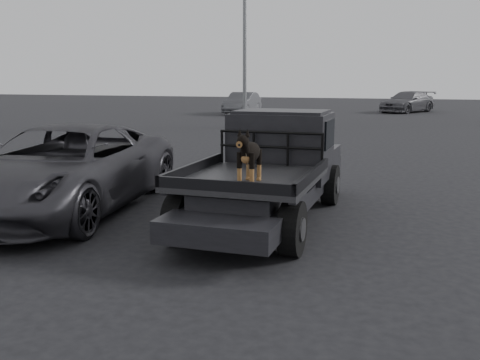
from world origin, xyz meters
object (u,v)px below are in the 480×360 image
(parked_suv, at_px, (64,169))
(distant_car_b, at_px, (407,102))
(flatbed_ute, at_px, (267,193))
(dog, at_px, (250,156))
(distant_car_a, at_px, (242,103))

(parked_suv, bearing_deg, distant_car_b, 73.51)
(flatbed_ute, distance_m, distant_car_b, 31.44)
(dog, height_order, distant_car_a, dog)
(parked_suv, xyz_separation_m, distant_car_b, (5.13, 31.92, -0.03))
(flatbed_ute, relative_size, distant_car_a, 1.23)
(flatbed_ute, distance_m, parked_suv, 3.69)
(flatbed_ute, relative_size, dog, 7.30)
(flatbed_ute, distance_m, dog, 1.65)
(flatbed_ute, xyz_separation_m, distant_car_a, (-9.03, 26.03, 0.27))
(parked_suv, bearing_deg, flatbed_ute, 0.80)
(dog, distance_m, parked_suv, 3.92)
(flatbed_ute, height_order, distant_car_b, distant_car_b)
(parked_suv, relative_size, distant_car_b, 1.09)
(distant_car_b, bearing_deg, distant_car_a, -125.31)
(dog, distance_m, distant_car_b, 32.85)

